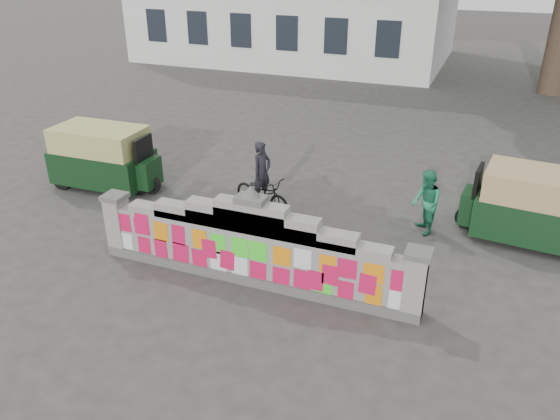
{
  "coord_description": "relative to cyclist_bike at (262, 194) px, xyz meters",
  "views": [
    {
      "loc": [
        3.73,
        -8.02,
        5.88
      ],
      "look_at": [
        0.17,
        1.0,
        1.1
      ],
      "focal_mm": 35.0,
      "sensor_mm": 36.0,
      "label": 1
    }
  ],
  "objects": [
    {
      "name": "parapet_wall",
      "position": [
        1.05,
        -2.93,
        0.31
      ],
      "size": [
        6.48,
        0.44,
        2.01
      ],
      "color": "#4C4C49",
      "rests_on": "ground"
    },
    {
      "name": "cyclist_rider",
      "position": [
        0.0,
        0.0,
        0.31
      ],
      "size": [
        0.52,
        0.63,
        1.49
      ],
      "primitive_type": "imported",
      "rotation": [
        0.0,
        0.0,
        1.23
      ],
      "color": "black",
      "rests_on": "ground"
    },
    {
      "name": "cyclist_bike",
      "position": [
        0.0,
        0.0,
        0.0
      ],
      "size": [
        1.77,
        1.11,
        0.88
      ],
      "primitive_type": "imported",
      "rotation": [
        0.0,
        0.0,
        1.23
      ],
      "color": "black",
      "rests_on": "ground"
    },
    {
      "name": "ground",
      "position": [
        1.05,
        -2.92,
        -0.44
      ],
      "size": [
        100.0,
        100.0,
        0.0
      ],
      "primitive_type": "plane",
      "color": "#383533",
      "rests_on": "ground"
    },
    {
      "name": "pedestrian",
      "position": [
        3.8,
        0.28,
        0.3
      ],
      "size": [
        0.82,
        0.89,
        1.47
      ],
      "primitive_type": "imported",
      "rotation": [
        0.0,
        0.0,
        -1.12
      ],
      "color": "#238259",
      "rests_on": "ground"
    },
    {
      "name": "rickshaw_right",
      "position": [
        6.0,
        0.73,
        0.4
      ],
      "size": [
        2.98,
        1.6,
        1.61
      ],
      "rotation": [
        0.0,
        0.0,
        3.04
      ],
      "color": "black",
      "rests_on": "ground"
    },
    {
      "name": "rickshaw_left",
      "position": [
        -4.4,
        -0.19,
        0.4
      ],
      "size": [
        2.95,
        1.42,
        1.62
      ],
      "rotation": [
        0.0,
        0.0,
        0.02
      ],
      "color": "black",
      "rests_on": "ground"
    }
  ]
}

